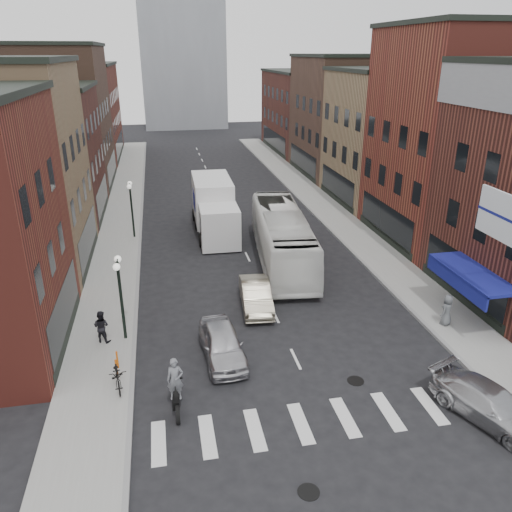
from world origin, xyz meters
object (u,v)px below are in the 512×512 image
(ped_right_c, at_px, (447,310))
(streetlamp_near, at_px, (120,284))
(sedan_left_near, at_px, (222,344))
(transit_bus, at_px, (282,237))
(billboard_sign, at_px, (503,218))
(bike_rack, at_px, (117,364))
(ped_left_solo, at_px, (101,326))
(motorcycle_rider, at_px, (176,387))
(sedan_left_far, at_px, (256,295))
(box_truck, at_px, (214,208))
(curb_car, at_px, (490,404))
(parked_bicycle, at_px, (118,376))
(streetlamp_far, at_px, (131,199))

(ped_right_c, bearing_deg, streetlamp_near, -37.39)
(sedan_left_near, bearing_deg, transit_bus, 59.43)
(billboard_sign, distance_m, bike_rack, 17.14)
(transit_bus, xyz_separation_m, ped_left_solo, (-10.42, -7.92, -0.75))
(motorcycle_rider, height_order, sedan_left_far, motorcycle_rider)
(box_truck, relative_size, curb_car, 1.99)
(motorcycle_rider, distance_m, ped_left_solo, 6.13)
(streetlamp_near, distance_m, motorcycle_rider, 6.07)
(bike_rack, bearing_deg, parked_bicycle, -84.18)
(transit_bus, xyz_separation_m, sedan_left_near, (-5.16, -10.10, -0.95))
(streetlamp_far, relative_size, box_truck, 0.46)
(ped_left_solo, bearing_deg, curb_car, 174.72)
(motorcycle_rider, distance_m, transit_bus, 15.08)
(streetlamp_near, bearing_deg, billboard_sign, -12.35)
(billboard_sign, height_order, box_truck, billboard_sign)
(sedan_left_near, distance_m, curb_car, 10.74)
(motorcycle_rider, distance_m, sedan_left_far, 8.66)
(bike_rack, bearing_deg, streetlamp_near, 85.76)
(motorcycle_rider, height_order, transit_bus, transit_bus)
(streetlamp_far, xyz_separation_m, sedan_left_far, (6.60, -11.96, -2.22))
(box_truck, relative_size, parked_bicycle, 4.80)
(motorcycle_rider, distance_m, parked_bicycle, 2.83)
(streetlamp_far, relative_size, curb_car, 0.91)
(sedan_left_far, height_order, curb_car, sedan_left_far)
(bike_rack, xyz_separation_m, parked_bicycle, (0.10, -0.98, 0.09))
(streetlamp_far, bearing_deg, ped_left_solo, -94.08)
(bike_rack, xyz_separation_m, sedan_left_near, (4.45, 0.42, 0.17))
(parked_bicycle, relative_size, ped_left_solo, 1.20)
(billboard_sign, relative_size, bike_rack, 4.62)
(parked_bicycle, bearing_deg, billboard_sign, -7.88)
(streetlamp_far, bearing_deg, transit_bus, -33.30)
(streetlamp_near, relative_size, ped_right_c, 2.64)
(sedan_left_near, bearing_deg, billboard_sign, -9.42)
(sedan_left_far, bearing_deg, motorcycle_rider, -116.48)
(sedan_left_near, bearing_deg, bike_rack, -178.16)
(ped_left_solo, xyz_separation_m, ped_right_c, (16.32, -1.62, 0.00))
(bike_rack, height_order, parked_bicycle, parked_bicycle)
(motorcycle_rider, bearing_deg, sedan_left_near, 60.13)
(transit_bus, bearing_deg, streetlamp_far, 152.65)
(billboard_sign, relative_size, ped_left_solo, 2.39)
(streetlamp_near, relative_size, sedan_left_far, 0.97)
(streetlamp_far, height_order, bike_rack, streetlamp_far)
(streetlamp_near, xyz_separation_m, parked_bicycle, (-0.10, -3.68, -2.27))
(billboard_sign, height_order, sedan_left_far, billboard_sign)
(streetlamp_near, height_order, bike_rack, streetlamp_near)
(bike_rack, bearing_deg, sedan_left_far, 34.86)
(streetlamp_far, distance_m, curb_car, 25.87)
(billboard_sign, xyz_separation_m, streetlamp_near, (-15.99, 3.50, -3.22))
(streetlamp_near, bearing_deg, box_truck, 67.48)
(box_truck, xyz_separation_m, motorcycle_rider, (-3.73, -19.50, -0.85))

